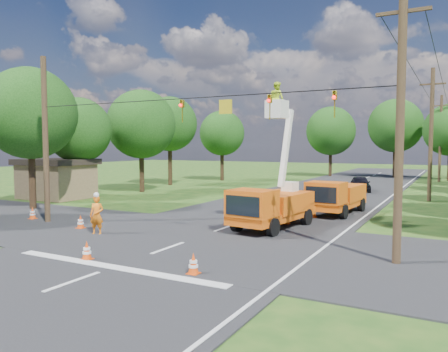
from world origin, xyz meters
The scene contains 29 objects.
ground centered at (0.00, 20.00, 0.00)m, with size 140.00×140.00×0.00m, color #1D4815.
road_main centered at (0.00, 20.00, 0.00)m, with size 12.00×100.00×0.06m, color black.
road_cross centered at (0.00, 2.00, 0.00)m, with size 56.00×10.00×0.07m, color black.
stop_bar centered at (0.00, -3.20, 0.00)m, with size 9.00×0.45×0.02m, color silver.
edge_line centered at (5.60, 20.00, 0.00)m, with size 0.12×90.00×0.02m, color silver.
bucket_truck centered at (2.10, 6.05, 1.58)m, with size 2.89×5.95×7.41m.
second_truck centered at (3.81, 12.26, 1.10)m, with size 2.64×5.82×2.12m.
ground_worker centered at (-4.67, 0.80, 0.93)m, with size 0.68×0.45×1.86m, color orange.
distant_car centered at (2.46, 26.88, 0.71)m, with size 1.68×4.18×1.42m, color black.
traffic_cone_0 centered at (-1.60, -2.85, 0.36)m, with size 0.38×0.38×0.71m.
traffic_cone_1 centered at (2.81, -2.52, 0.36)m, with size 0.38×0.38×0.71m.
traffic_cone_2 centered at (2.31, 7.60, 0.36)m, with size 0.38×0.38×0.71m.
traffic_cone_3 centered at (2.98, 10.36, 0.36)m, with size 0.38×0.38×0.71m.
traffic_cone_4 centered at (-6.42, 1.45, 0.36)m, with size 0.38×0.38×0.71m.
traffic_cone_5 centered at (-11.01, 2.22, 0.36)m, with size 0.38×0.38×0.71m.
traffic_cone_6 centered at (3.65, 15.42, 0.36)m, with size 0.38×0.38×0.71m.
pole_right_near centered at (8.50, 2.00, 5.11)m, with size 1.80×0.30×10.00m.
pole_right_mid centered at (8.50, 22.00, 5.11)m, with size 1.80×0.30×10.00m.
pole_right_far centered at (8.50, 42.00, 5.11)m, with size 1.80×0.30×10.00m.
pole_left centered at (-9.50, 2.00, 4.50)m, with size 0.30×0.30×9.00m.
signal_span centered at (2.23, 1.99, 5.88)m, with size 18.00×0.29×1.07m.
shed centered at (-18.00, 10.00, 1.62)m, with size 5.50×4.50×3.15m.
tree_left_b centered at (-14.50, 5.00, 6.31)m, with size 6.00×6.00×9.32m.
tree_left_c centered at (-16.50, 11.00, 5.44)m, with size 5.20×5.20×8.06m.
tree_left_d centered at (-15.00, 17.00, 6.12)m, with size 6.20×6.20×9.24m.
tree_left_e centered at (-16.80, 24.00, 6.49)m, with size 5.80×5.80×9.41m.
tree_left_f centered at (-14.80, 32.00, 5.69)m, with size 5.40×5.40×8.40m.
tree_far_a centered at (-5.00, 45.00, 6.19)m, with size 6.60×6.60×9.50m.
tree_far_b centered at (3.00, 47.00, 6.81)m, with size 7.00×7.00×10.32m.
Camera 1 is at (10.30, -14.39, 4.22)m, focal length 35.00 mm.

